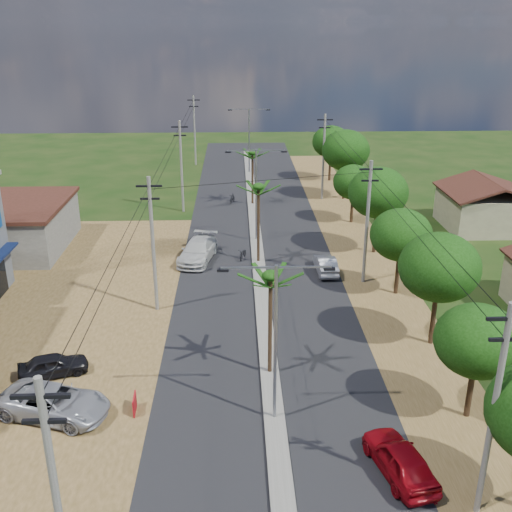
{
  "coord_description": "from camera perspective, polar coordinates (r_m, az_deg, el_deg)",
  "views": [
    {
      "loc": [
        -1.69,
        -23.72,
        17.75
      ],
      "look_at": [
        -0.4,
        13.85,
        3.0
      ],
      "focal_mm": 42.0,
      "sensor_mm": 36.0,
      "label": 1
    }
  ],
  "objects": [
    {
      "name": "streetlight_near",
      "position": [
        27.08,
        1.87,
        -7.19
      ],
      "size": [
        5.1,
        0.18,
        8.0
      ],
      "color": "gray",
      "rests_on": "ground"
    },
    {
      "name": "streetlight_mid",
      "position": [
        50.44,
        0.02,
        6.53
      ],
      "size": [
        5.1,
        0.18,
        8.0
      ],
      "color": "gray",
      "rests_on": "ground"
    },
    {
      "name": "tree_east_b",
      "position": [
        29.48,
        20.36,
        -7.6
      ],
      "size": [
        4.0,
        4.0,
        5.83
      ],
      "color": "black",
      "rests_on": "ground"
    },
    {
      "name": "streetlight_far",
      "position": [
        74.87,
        -0.66,
        11.45
      ],
      "size": [
        5.1,
        0.18,
        8.0
      ],
      "color": "gray",
      "rests_on": "ground"
    },
    {
      "name": "moto_rider_west_a",
      "position": [
        47.82,
        -1.25,
        0.19
      ],
      "size": [
        1.0,
        1.74,
        0.86
      ],
      "primitive_type": "imported",
      "rotation": [
        0.0,
        0.0,
        -0.28
      ],
      "color": "black",
      "rests_on": "ground"
    },
    {
      "name": "utility_pole_e_a",
      "position": [
        23.82,
        21.72,
        -13.38
      ],
      "size": [
        1.6,
        0.24,
        9.0
      ],
      "color": "#605E56",
      "rests_on": "ground"
    },
    {
      "name": "utility_pole_w_d",
      "position": [
        79.96,
        -5.88,
        11.97
      ],
      "size": [
        1.6,
        0.24,
        9.0
      ],
      "color": "#605E56",
      "rests_on": "ground"
    },
    {
      "name": "utility_pole_w_a",
      "position": [
        19.63,
        -18.43,
        -21.37
      ],
      "size": [
        1.6,
        0.24,
        9.0
      ],
      "color": "#605E56",
      "rests_on": "ground"
    },
    {
      "name": "road",
      "position": [
        42.62,
        0.48,
        -3.16
      ],
      "size": [
        12.0,
        110.0,
        0.04
      ],
      "primitive_type": "cube",
      "color": "black",
      "rests_on": "ground"
    },
    {
      "name": "utility_pole_w_b",
      "position": [
        38.38,
        -9.8,
        1.31
      ],
      "size": [
        1.6,
        0.24,
        9.0
      ],
      "color": "#605E56",
      "rests_on": "ground"
    },
    {
      "name": "tree_east_f",
      "position": [
        56.54,
        9.27,
        6.95
      ],
      "size": [
        3.8,
        3.8,
        5.52
      ],
      "color": "black",
      "rests_on": "ground"
    },
    {
      "name": "tree_east_g",
      "position": [
        64.01,
        8.54,
        9.92
      ],
      "size": [
        5.0,
        5.0,
        7.38
      ],
      "color": "black",
      "rests_on": "ground"
    },
    {
      "name": "tree_east_c",
      "position": [
        35.21,
        17.06,
        -1.04
      ],
      "size": [
        4.6,
        4.6,
        6.83
      ],
      "color": "black",
      "rests_on": "ground"
    },
    {
      "name": "dirt_shoulder_east",
      "position": [
        43.79,
        11.68,
        -2.94
      ],
      "size": [
        5.0,
        90.0,
        0.03
      ],
      "primitive_type": "cube",
      "color": "#53411C",
      "rests_on": "ground"
    },
    {
      "name": "utility_pole_e_c",
      "position": [
        63.74,
        6.45,
        9.53
      ],
      "size": [
        1.6,
        0.24,
        9.0
      ],
      "color": "#605E56",
      "rests_on": "ground"
    },
    {
      "name": "car_red_near",
      "position": [
        27.0,
        13.55,
        -18.34
      ],
      "size": [
        2.74,
        4.65,
        1.49
      ],
      "primitive_type": "imported",
      "rotation": [
        0.0,
        0.0,
        3.38
      ],
      "color": "maroon",
      "rests_on": "ground"
    },
    {
      "name": "palm_median_far",
      "position": [
        61.03,
        -0.34,
        9.62
      ],
      "size": [
        2.0,
        2.0,
        5.85
      ],
      "color": "black",
      "rests_on": "ground"
    },
    {
      "name": "utility_pole_e_b",
      "position": [
        42.79,
        10.55,
        3.38
      ],
      "size": [
        1.6,
        0.24,
        9.0
      ],
      "color": "#605E56",
      "rests_on": "ground"
    },
    {
      "name": "utility_pole_w_c",
      "position": [
        59.4,
        -7.13,
        8.63
      ],
      "size": [
        1.6,
        0.24,
        9.0
      ],
      "color": "#605E56",
      "rests_on": "ground"
    },
    {
      "name": "tree_east_d",
      "position": [
        41.54,
        13.64,
        1.97
      ],
      "size": [
        4.2,
        4.2,
        6.13
      ],
      "color": "black",
      "rests_on": "ground"
    },
    {
      "name": "car_parked_silver",
      "position": [
        31.0,
        -18.66,
        -13.12
      ],
      "size": [
        5.88,
        3.99,
        1.5
      ],
      "primitive_type": "imported",
      "rotation": [
        0.0,
        0.0,
        1.27
      ],
      "color": "#94969C",
      "rests_on": "ground"
    },
    {
      "name": "dirt_lot_west",
      "position": [
        38.7,
        -22.03,
        -7.56
      ],
      "size": [
        18.0,
        46.0,
        0.04
      ],
      "primitive_type": "cube",
      "color": "#53411C",
      "rests_on": "ground"
    },
    {
      "name": "palm_median_near",
      "position": [
        30.34,
        1.39,
        -2.32
      ],
      "size": [
        2.0,
        2.0,
        6.15
      ],
      "color": "black",
      "rests_on": "ground"
    },
    {
      "name": "tree_east_h",
      "position": [
        71.82,
        7.16,
        10.74
      ],
      "size": [
        4.4,
        4.4,
        6.52
      ],
      "color": "black",
      "rests_on": "ground"
    },
    {
      "name": "ground",
      "position": [
        29.67,
        1.75,
        -15.32
      ],
      "size": [
        160.0,
        160.0,
        0.0
      ],
      "primitive_type": "plane",
      "color": "black",
      "rests_on": "ground"
    },
    {
      "name": "car_silver_mid",
      "position": [
        45.43,
        6.65,
        -0.84
      ],
      "size": [
        1.5,
        3.97,
        1.29
      ],
      "primitive_type": "imported",
      "rotation": [
        0.0,
        0.0,
        3.18
      ],
      "color": "#94969C",
      "rests_on": "ground"
    },
    {
      "name": "palm_median_mid",
      "position": [
        45.33,
        0.24,
        6.27
      ],
      "size": [
        2.0,
        2.0,
        6.55
      ],
      "color": "black",
      "rests_on": "ground"
    },
    {
      "name": "car_parked_dark",
      "position": [
        34.26,
        -18.75,
        -9.86
      ],
      "size": [
        3.9,
        2.58,
        1.23
      ],
      "primitive_type": "imported",
      "rotation": [
        0.0,
        0.0,
        1.91
      ],
      "color": "black",
      "rests_on": "ground"
    },
    {
      "name": "median",
      "position": [
        45.33,
        0.33,
        -1.5
      ],
      "size": [
        1.0,
        90.0,
        0.18
      ],
      "primitive_type": "cube",
      "color": "#605E56",
      "rests_on": "ground"
    },
    {
      "name": "house_east_far",
      "position": [
        58.53,
        21.0,
        4.77
      ],
      "size": [
        7.6,
        7.5,
        4.6
      ],
      "color": "gray",
      "rests_on": "ground"
    },
    {
      "name": "low_shed",
      "position": [
        53.84,
        -22.91,
        2.65
      ],
      "size": [
        10.4,
        10.4,
        3.95
      ],
      "color": "#605E56",
      "rests_on": "ground"
    },
    {
      "name": "roadside_sign",
      "position": [
        30.46,
        -11.48,
        -13.67
      ],
      "size": [
        0.12,
        1.09,
        0.91
      ],
      "rotation": [
        0.0,
        0.0,
        0.05
      ],
      "color": "maroon",
      "rests_on": "ground"
    },
    {
      "name": "moto_rider_west_b",
      "position": [
        62.85,
        -2.28,
        5.47
      ],
      "size": [
        0.92,
        1.69,
        0.98
      ],
      "primitive_type": "imported",
      "rotation": [
        0.0,
        0.0,
        -0.3
      ],
      "color": "black",
      "rests_on": "ground"
    },
    {
      "name": "tree_east_e",
      "position": [
        48.76,
        11.55,
        5.94
      ],
      "size": [
        4.8,
        4.8,
        7.14
      ],
      "color": "black",
      "rests_on": "ground"
    },
    {
      "name": "car_white_far",
      "position": [
        47.58,
        -5.56,
        0.48
      ],
      "size": [
        3.39,
        5.99,
        1.64
      ],
      "primitive_type": "imported",
      "rotation": [
        0.0,
        0.0,
        -0.2
      ],
      "color": "#ACADA8",
      "rests_on": "ground"
    }
  ]
}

